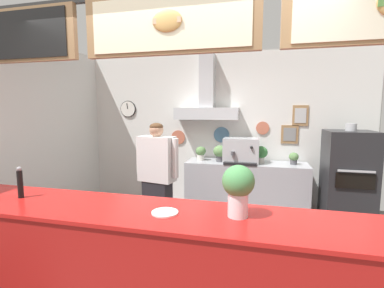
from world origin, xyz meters
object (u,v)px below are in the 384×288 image
potted_thyme (261,153)px  potted_oregano (294,158)px  condiment_plate (165,212)px  pepper_grinder (20,182)px  pizza_oven (347,183)px  espresso_machine (241,151)px  basil_vase (238,188)px  potted_sage (201,153)px  shop_worker (157,181)px  potted_rosemary (220,152)px

potted_thyme → potted_oregano: (0.50, -0.01, -0.05)m
condiment_plate → pepper_grinder: (-1.33, 0.05, 0.13)m
pizza_oven → espresso_machine: size_ratio=2.84×
basil_vase → condiment_plate: basil_vase is taller
basil_vase → condiment_plate: 0.56m
pizza_oven → potted_oregano: bearing=157.0°
potted_thyme → basil_vase: basil_vase is taller
potted_oregano → potted_sage: bearing=179.4°
pizza_oven → shop_worker: bearing=-159.8°
potted_oregano → condiment_plate: 2.87m
potted_oregano → basil_vase: size_ratio=0.50×
potted_thyme → pepper_grinder: bearing=-127.7°
potted_rosemary → condiment_plate: potted_rosemary is taller
potted_oregano → basil_vase: basil_vase is taller
basil_vase → pepper_grinder: basil_vase is taller
pizza_oven → potted_thyme: (-1.18, 0.30, 0.34)m
potted_thyme → potted_rosemary: 0.64m
espresso_machine → potted_sage: size_ratio=2.40×
espresso_machine → shop_worker: bearing=-130.2°
pepper_grinder → shop_worker: bearing=62.6°
espresso_machine → potted_sage: 0.68m
potted_sage → condiment_plate: potted_sage is taller
potted_rosemary → potted_thyme: bearing=5.1°
potted_sage → condiment_plate: (0.31, -2.64, -0.04)m
potted_thyme → condiment_plate: size_ratio=1.36×
shop_worker → basil_vase: (1.14, -1.36, 0.36)m
shop_worker → potted_sage: 1.27m
pizza_oven → espresso_machine: 1.55m
potted_sage → shop_worker: bearing=-104.3°
shop_worker → pepper_grinder: 1.58m
basil_vase → pepper_grinder: (-1.85, -0.02, -0.07)m
shop_worker → espresso_machine: bearing=-118.5°
pizza_oven → condiment_plate: 2.99m
shop_worker → espresso_machine: size_ratio=2.88×
basil_vase → pizza_oven: bearing=59.7°
potted_rosemary → condiment_plate: 2.58m
espresso_machine → pizza_oven: bearing=-9.6°
potted_sage → potted_rosemary: (0.33, -0.06, 0.03)m
pizza_oven → shop_worker: shop_worker is taller
shop_worker → basil_vase: shop_worker is taller
espresso_machine → pepper_grinder: (-1.69, -2.54, 0.02)m
potted_rosemary → pizza_oven: bearing=-7.6°
pizza_oven → condiment_plate: (-1.85, -2.33, 0.27)m
shop_worker → potted_thyme: 1.77m
potted_sage → condiment_plate: size_ratio=1.17×
shop_worker → potted_rosemary: bearing=-107.5°
potted_rosemary → pepper_grinder: size_ratio=0.98×
espresso_machine → potted_thyme: size_ratio=2.06×
basil_vase → pepper_grinder: 1.85m
potted_rosemary → espresso_machine: bearing=1.5°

